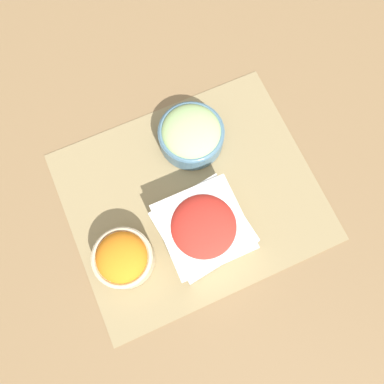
{
  "coord_description": "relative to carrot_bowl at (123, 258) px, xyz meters",
  "views": [
    {
      "loc": [
        -0.08,
        -0.17,
        0.74
      ],
      "look_at": [
        0.0,
        0.0,
        0.03
      ],
      "focal_mm": 35.0,
      "sensor_mm": 36.0,
      "label": 1
    }
  ],
  "objects": [
    {
      "name": "ground_plane",
      "position": [
        0.17,
        0.06,
        -0.04
      ],
      "size": [
        3.0,
        3.0,
        0.0
      ],
      "primitive_type": "plane",
      "color": "olive"
    },
    {
      "name": "placemat",
      "position": [
        0.17,
        0.06,
        -0.04
      ],
      "size": [
        0.49,
        0.41,
        0.0
      ],
      "color": "#937F56",
      "rests_on": "ground_plane"
    },
    {
      "name": "carrot_bowl",
      "position": [
        0.0,
        0.0,
        0.0
      ],
      "size": [
        0.11,
        0.11,
        0.07
      ],
      "color": "beige",
      "rests_on": "placemat"
    },
    {
      "name": "cucumber_bowl",
      "position": [
        0.22,
        0.18,
        -0.0
      ],
      "size": [
        0.13,
        0.13,
        0.07
      ],
      "color": "slate",
      "rests_on": "placemat"
    },
    {
      "name": "tomato_bowl",
      "position": [
        0.16,
        -0.01,
        0.0
      ],
      "size": [
        0.17,
        0.17,
        0.08
      ],
      "color": "white",
      "rests_on": "placemat"
    }
  ]
}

